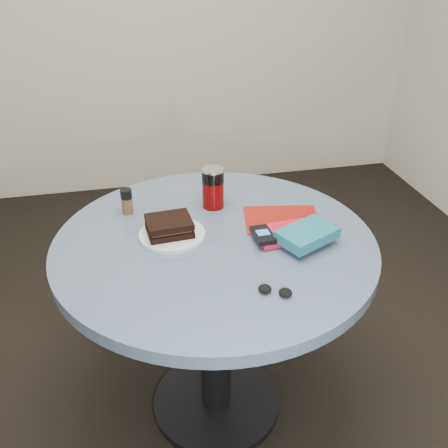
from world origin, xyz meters
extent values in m
plane|color=black|center=(0.00, 0.00, 0.00)|extent=(4.00, 4.00, 0.00)
cylinder|color=black|center=(0.00, 0.00, 0.01)|extent=(0.48, 0.48, 0.03)
cylinder|color=black|center=(0.00, 0.00, 0.37)|extent=(0.11, 0.11, 0.68)
cylinder|color=#41536C|center=(0.00, 0.00, 0.73)|extent=(1.00, 1.00, 0.04)
cylinder|color=silver|center=(-0.13, 0.04, 0.76)|extent=(0.24, 0.24, 0.01)
cube|color=black|center=(-0.13, 0.05, 0.77)|extent=(0.15, 0.13, 0.02)
cube|color=#321F13|center=(-0.13, 0.05, 0.79)|extent=(0.13, 0.11, 0.01)
cube|color=black|center=(-0.13, 0.05, 0.80)|extent=(0.15, 0.13, 0.02)
cylinder|color=#620504|center=(0.04, 0.21, 0.80)|extent=(0.09, 0.09, 0.10)
cylinder|color=black|center=(0.04, 0.21, 0.87)|extent=(0.09, 0.09, 0.04)
cylinder|color=silver|center=(0.04, 0.21, 0.89)|extent=(0.09, 0.09, 0.01)
cylinder|color=#4F3C22|center=(-0.25, 0.23, 0.78)|extent=(0.05, 0.05, 0.06)
cylinder|color=black|center=(-0.25, 0.23, 0.82)|extent=(0.05, 0.05, 0.03)
cube|color=maroon|center=(0.24, 0.07, 0.75)|extent=(0.27, 0.22, 0.00)
cube|color=red|center=(0.22, -0.03, 0.76)|extent=(0.19, 0.14, 0.02)
cube|color=#165D6C|center=(0.27, -0.09, 0.79)|extent=(0.21, 0.18, 0.03)
cube|color=black|center=(0.14, -0.05, 0.78)|extent=(0.06, 0.10, 0.02)
cube|color=blue|center=(0.14, -0.05, 0.79)|extent=(0.04, 0.03, 0.00)
ellipsoid|color=black|center=(0.08, -0.29, 0.76)|extent=(0.05, 0.05, 0.02)
ellipsoid|color=black|center=(0.13, -0.31, 0.76)|extent=(0.05, 0.05, 0.02)
camera|label=1|loc=(-0.25, -1.29, 1.57)|focal=40.00mm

